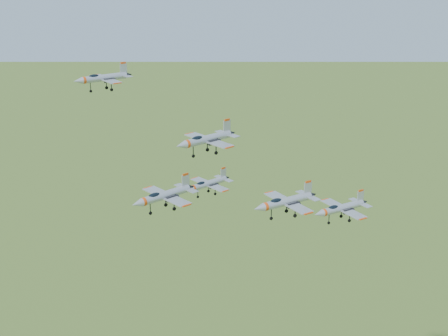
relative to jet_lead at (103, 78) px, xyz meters
name	(u,v)px	position (x,y,z in m)	size (l,w,h in m)	color
jet_lead	(103,78)	(0.00, 0.00, 0.00)	(10.86, 9.12, 2.91)	#9EA2AA
jet_left_high	(206,139)	(12.93, -14.31, -8.62)	(12.28, 10.44, 3.34)	#9EA2AA
jet_right_high	(164,195)	(1.29, -26.32, -12.18)	(10.79, 9.20, 2.95)	#9EA2AA
jet_left_low	(207,184)	(17.31, -4.39, -20.50)	(10.69, 9.10, 2.91)	#9EA2AA
jet_right_low	(285,201)	(24.99, -19.90, -19.58)	(13.24, 11.03, 3.54)	#9EA2AA
jet_trail	(341,208)	(43.28, -10.62, -27.58)	(13.69, 11.38, 3.66)	#9EA2AA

